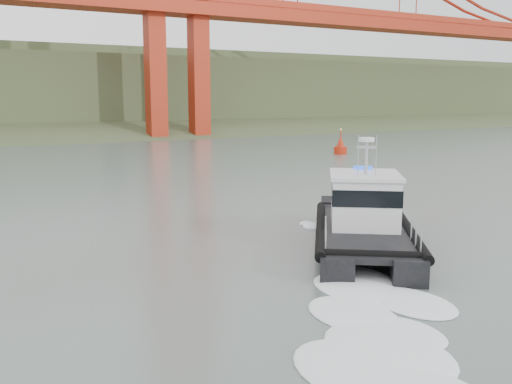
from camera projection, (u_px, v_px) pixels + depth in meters
ground at (360, 264)px, 25.18m from camera, size 400.00×400.00×0.00m
headlands at (6, 97)px, 131.42m from camera, size 500.00×105.36×27.12m
patrol_boat at (364, 220)px, 27.58m from camera, size 10.16×11.70×5.56m
nav_buoy at (340, 147)px, 72.73m from camera, size 1.66×1.66×3.46m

